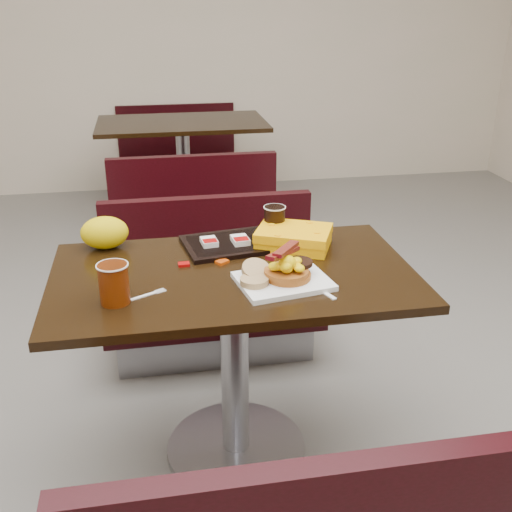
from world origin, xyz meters
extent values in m
cube|color=gray|center=(0.00, 0.00, 0.00)|extent=(6.00, 7.00, 0.01)
cube|color=beige|center=(0.00, 3.50, 1.40)|extent=(6.00, 0.01, 2.80)
cube|color=white|center=(0.14, -0.12, 0.76)|extent=(0.32, 0.27, 0.02)
cylinder|color=#A0491A|center=(0.16, -0.11, 0.78)|extent=(0.18, 0.18, 0.03)
cylinder|color=black|center=(0.20, -0.08, 0.80)|extent=(0.10, 0.10, 0.01)
ellipsoid|color=yellow|center=(0.15, -0.13, 0.82)|extent=(0.11, 0.10, 0.05)
cylinder|color=tan|center=(0.05, -0.14, 0.78)|extent=(0.09, 0.09, 0.02)
cylinder|color=tan|center=(0.06, -0.08, 0.79)|extent=(0.11, 0.11, 0.05)
cylinder|color=#862A04|center=(-0.38, -0.15, 0.81)|extent=(0.10, 0.10, 0.12)
cube|color=white|center=(0.24, -0.17, 0.75)|extent=(0.07, 0.17, 0.00)
cube|color=#B73B07|center=(-0.03, 0.08, 0.76)|extent=(0.05, 0.05, 0.01)
cube|color=#8C0504|center=(-0.16, 0.08, 0.75)|extent=(0.04, 0.03, 0.01)
cube|color=black|center=(0.03, 0.23, 0.76)|extent=(0.38, 0.30, 0.02)
cube|color=silver|center=(-0.06, 0.21, 0.78)|extent=(0.06, 0.08, 0.02)
cube|color=silver|center=(0.06, 0.21, 0.78)|extent=(0.07, 0.08, 0.02)
cylinder|color=black|center=(0.20, 0.28, 0.82)|extent=(0.09, 0.09, 0.11)
cube|color=#FFA904|center=(0.25, 0.18, 0.79)|extent=(0.32, 0.28, 0.07)
ellipsoid|color=yellow|center=(-0.43, 0.29, 0.81)|extent=(0.20, 0.16, 0.12)
camera|label=1|loc=(-0.25, -1.83, 1.61)|focal=42.99mm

